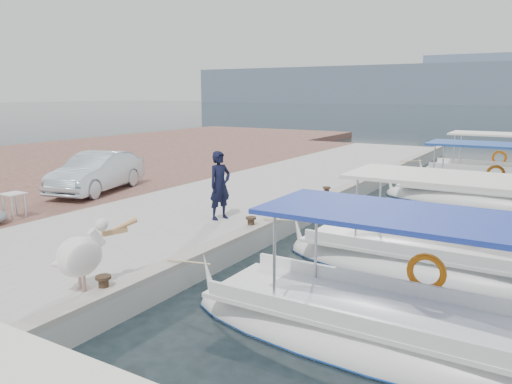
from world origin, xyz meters
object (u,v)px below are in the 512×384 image
fishing_caique_d (485,199)px  fisherman (220,185)px  fishing_caique_c (437,267)px  fishing_caique_e (488,179)px  parked_car (97,172)px  fishing_caique_b (389,339)px  pelican (82,255)px

fishing_caique_d → fisherman: fisherman is taller
fishing_caique_c → fishing_caique_e: 13.61m
parked_car → fishing_caique_b: bearing=-37.0°
fishing_caique_d → fisherman: 10.39m
fishing_caique_e → parked_car: 17.22m
fishing_caique_d → fisherman: size_ratio=3.69×
fishing_caique_c → fisherman: bearing=-178.9°
parked_car → fishing_caique_e: bearing=32.4°
fisherman → parked_car: 6.21m
fishing_caique_b → fishing_caique_e: same height
fishing_caique_b → fishing_caique_d: 12.25m
pelican → fishing_caique_d: bearing=70.1°
fishing_caique_d → fishing_caique_e: size_ratio=1.12×
fishing_caique_c → pelican: (-5.06, -5.64, 1.03)m
fishing_caique_e → parked_car: fishing_caique_e is taller
fishing_caique_d → fishing_caique_e: bearing=95.3°
fishing_caique_b → pelican: 5.50m
fishing_caique_c → parked_car: bearing=175.8°
fishing_caique_d → fishing_caique_b: bearing=-89.7°
fishing_caique_c → parked_car: size_ratio=1.71×
pelican → parked_car: bearing=137.0°
fishing_caique_c → fisherman: (-5.93, -0.11, 1.34)m
fishing_caique_e → fishing_caique_b: bearing=-88.2°
fishing_caique_c → fishing_caique_e: same height
pelican → fisherman: 5.61m
fishing_caique_b → fishing_caique_e: (-0.55, 17.53, 0.00)m
fishing_caique_b → parked_car: (-12.12, 4.81, 1.08)m
fishing_caique_c → fishing_caique_e: (-0.49, 13.60, 0.00)m
fishing_caique_b → fishing_caique_d: bearing=90.3°
fishing_caique_b → fisherman: (-5.99, 3.82, 1.34)m
parked_car → pelican: bearing=-58.4°
fishing_caique_b → fishing_caique_e: 17.54m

